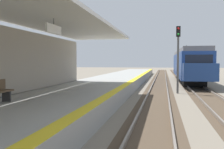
# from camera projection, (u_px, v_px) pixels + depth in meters

# --- Properties ---
(station_platform) EXTENTS (5.00, 80.00, 0.91)m
(station_platform) POSITION_uv_depth(u_px,v_px,m) (77.00, 98.00, 14.06)
(station_platform) COLOR #999993
(station_platform) RESTS_ON ground
(track_pair_nearest_platform) EXTENTS (2.34, 120.00, 0.16)m
(track_pair_nearest_platform) POSITION_uv_depth(u_px,v_px,m) (158.00, 97.00, 17.10)
(track_pair_nearest_platform) COLOR #4C3D2D
(track_pair_nearest_platform) RESTS_ON ground
(track_pair_middle) EXTENTS (2.34, 120.00, 0.16)m
(track_pair_middle) POSITION_uv_depth(u_px,v_px,m) (210.00, 99.00, 16.42)
(track_pair_middle) COLOR #4C3D2D
(track_pair_middle) RESTS_ON ground
(approaching_train) EXTENTS (2.93, 19.60, 4.76)m
(approaching_train) POSITION_uv_depth(u_px,v_px,m) (189.00, 64.00, 30.30)
(approaching_train) COLOR navy
(approaching_train) RESTS_ON ground
(rail_signal_post) EXTENTS (0.32, 0.34, 5.20)m
(rail_signal_post) POSITION_uv_depth(u_px,v_px,m) (178.00, 52.00, 19.32)
(rail_signal_post) COLOR #4C4C4C
(rail_signal_post) RESTS_ON ground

